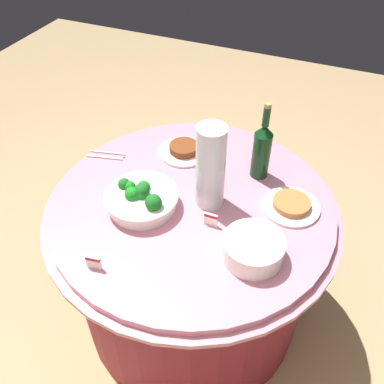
# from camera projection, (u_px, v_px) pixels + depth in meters

# --- Properties ---
(ground_plane) EXTENTS (6.00, 6.00, 0.00)m
(ground_plane) POSITION_uv_depth(u_px,v_px,m) (192.00, 306.00, 2.13)
(ground_plane) COLOR tan
(buffet_table) EXTENTS (1.16, 1.16, 0.74)m
(buffet_table) POSITION_uv_depth(u_px,v_px,m) (192.00, 260.00, 1.88)
(buffet_table) COLOR maroon
(buffet_table) RESTS_ON ground_plane
(broccoli_bowl) EXTENTS (0.28, 0.28, 0.11)m
(broccoli_bowl) POSITION_uv_depth(u_px,v_px,m) (142.00, 199.00, 1.58)
(broccoli_bowl) COLOR white
(broccoli_bowl) RESTS_ON buffet_table
(plate_stack) EXTENTS (0.21, 0.21, 0.08)m
(plate_stack) POSITION_uv_depth(u_px,v_px,m) (253.00, 249.00, 1.41)
(plate_stack) COLOR white
(plate_stack) RESTS_ON buffet_table
(wine_bottle) EXTENTS (0.07, 0.07, 0.34)m
(wine_bottle) POSITION_uv_depth(u_px,v_px,m) (262.00, 149.00, 1.67)
(wine_bottle) COLOR #0E3A17
(wine_bottle) RESTS_ON buffet_table
(decorative_fruit_vase) EXTENTS (0.11, 0.11, 0.34)m
(decorative_fruit_vase) POSITION_uv_depth(u_px,v_px,m) (210.00, 172.00, 1.53)
(decorative_fruit_vase) COLOR silver
(decorative_fruit_vase) RESTS_ON buffet_table
(serving_tongs) EXTENTS (0.17, 0.08, 0.01)m
(serving_tongs) POSITION_uv_depth(u_px,v_px,m) (108.00, 155.00, 1.84)
(serving_tongs) COLOR silver
(serving_tongs) RESTS_ON buffet_table
(food_plate_peanuts) EXTENTS (0.22, 0.22, 0.04)m
(food_plate_peanuts) POSITION_uv_depth(u_px,v_px,m) (291.00, 205.00, 1.60)
(food_plate_peanuts) COLOR white
(food_plate_peanuts) RESTS_ON buffet_table
(food_plate_stir_fry) EXTENTS (0.22, 0.22, 0.04)m
(food_plate_stir_fry) POSITION_uv_depth(u_px,v_px,m) (184.00, 150.00, 1.85)
(food_plate_stir_fry) COLOR white
(food_plate_stir_fry) RESTS_ON buffet_table
(label_placard_front) EXTENTS (0.05, 0.01, 0.05)m
(label_placard_front) POSITION_uv_depth(u_px,v_px,m) (211.00, 219.00, 1.52)
(label_placard_front) COLOR white
(label_placard_front) RESTS_ON buffet_table
(label_placard_mid) EXTENTS (0.05, 0.03, 0.05)m
(label_placard_mid) POSITION_uv_depth(u_px,v_px,m) (207.00, 129.00, 1.94)
(label_placard_mid) COLOR white
(label_placard_mid) RESTS_ON buffet_table
(label_placard_rear) EXTENTS (0.05, 0.02, 0.05)m
(label_placard_rear) POSITION_uv_depth(u_px,v_px,m) (93.00, 262.00, 1.38)
(label_placard_rear) COLOR white
(label_placard_rear) RESTS_ON buffet_table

